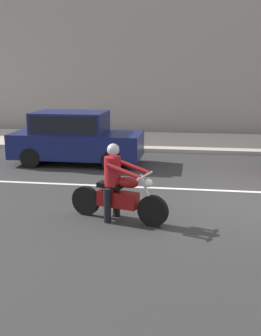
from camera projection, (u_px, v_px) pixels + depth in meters
name	position (u px, v px, depth m)	size (l,w,h in m)	color
ground_plane	(243.00, 202.00, 9.82)	(80.00, 80.00, 0.00)	#2C2C2C
sidewalk_slab	(222.00, 143.00, 17.51)	(40.00, 4.40, 0.14)	#A8A399
building_facade	(224.00, 3.00, 19.41)	(40.00, 1.40, 12.20)	gray
lane_marking_stripe	(202.00, 190.00, 10.83)	(18.00, 0.14, 0.01)	silver
motorcycle_with_rider_crimson	(117.00, 190.00, 8.49)	(2.12, 0.89, 1.60)	black
parked_sedan_navy	(75.00, 137.00, 13.71)	(4.24, 1.82, 1.72)	#11194C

